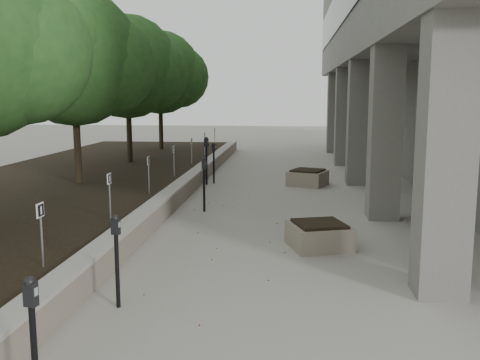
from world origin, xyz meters
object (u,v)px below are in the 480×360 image
at_px(parking_meter_4, 214,163).
at_px(parking_meter_5, 206,161).
at_px(parking_meter_1, 34,347).
at_px(planter_back, 308,177).
at_px(crabapple_tree_4, 128,89).
at_px(planter_front, 319,235).
at_px(parking_meter_2, 117,261).
at_px(crabapple_tree_3, 75,87).
at_px(parking_meter_3, 204,185).
at_px(crabapple_tree_5, 160,90).

relative_size(parking_meter_4, parking_meter_5, 0.87).
relative_size(parking_meter_1, planter_back, 1.19).
height_order(crabapple_tree_4, parking_meter_1, crabapple_tree_4).
bearing_deg(parking_meter_1, planter_front, 74.17).
relative_size(parking_meter_1, parking_meter_2, 1.01).
height_order(crabapple_tree_3, parking_meter_3, crabapple_tree_3).
bearing_deg(crabapple_tree_5, planter_front, -65.80).
bearing_deg(crabapple_tree_4, parking_meter_1, -76.32).
bearing_deg(parking_meter_4, parking_meter_1, -77.16).
bearing_deg(parking_meter_1, planter_back, 88.08).
relative_size(parking_meter_5, planter_back, 1.42).
bearing_deg(parking_meter_3, parking_meter_2, -104.61).
bearing_deg(parking_meter_5, planter_back, 21.05).
bearing_deg(parking_meter_4, parking_meter_5, -118.15).
bearing_deg(crabapple_tree_3, planter_back, 21.89).
bearing_deg(parking_meter_3, parking_meter_5, 85.20).
relative_size(parking_meter_2, parking_meter_4, 0.96).
xyz_separation_m(crabapple_tree_3, parking_meter_3, (3.89, -1.66, -2.44)).
bearing_deg(parking_meter_1, crabapple_tree_5, 110.68).
bearing_deg(crabapple_tree_5, parking_meter_3, -71.54).
height_order(parking_meter_1, parking_meter_5, parking_meter_5).
bearing_deg(parking_meter_2, parking_meter_4, 100.95).
bearing_deg(parking_meter_5, parking_meter_3, -63.99).
bearing_deg(crabapple_tree_4, parking_meter_5, -37.37).
bearing_deg(planter_back, crabapple_tree_3, -158.11).
bearing_deg(crabapple_tree_5, crabapple_tree_4, -90.00).
bearing_deg(planter_front, parking_meter_5, 114.69).
xyz_separation_m(parking_meter_2, parking_meter_4, (-0.19, 10.63, 0.03)).
height_order(crabapple_tree_3, planter_back, crabapple_tree_3).
bearing_deg(crabapple_tree_3, parking_meter_4, 37.71).
height_order(parking_meter_5, planter_front, parking_meter_5).
distance_m(planter_front, planter_back, 7.32).
relative_size(parking_meter_3, parking_meter_5, 0.87).
xyz_separation_m(parking_meter_3, planter_front, (2.70, -3.02, -0.43)).
bearing_deg(planter_front, parking_meter_4, 112.63).
bearing_deg(parking_meter_3, parking_meter_4, 82.11).
distance_m(crabapple_tree_4, planter_back, 7.56).
xyz_separation_m(crabapple_tree_3, parking_meter_2, (3.70, -7.92, -2.47)).
xyz_separation_m(parking_meter_1, parking_meter_5, (-0.45, 12.93, 0.12)).
xyz_separation_m(crabapple_tree_5, parking_meter_1, (3.76, -20.46, -2.46)).
relative_size(parking_meter_2, parking_meter_5, 0.83).
relative_size(crabapple_tree_3, parking_meter_4, 4.01).
xyz_separation_m(parking_meter_1, planter_back, (2.83, 13.10, -0.40)).
bearing_deg(parking_meter_2, parking_meter_5, 102.10).
bearing_deg(crabapple_tree_3, parking_meter_2, -64.96).
relative_size(crabapple_tree_4, planter_back, 4.93).
relative_size(parking_meter_1, planter_front, 1.24).
bearing_deg(planter_front, planter_back, 90.01).
height_order(crabapple_tree_5, planter_front, crabapple_tree_5).
height_order(crabapple_tree_3, planter_front, crabapple_tree_3).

